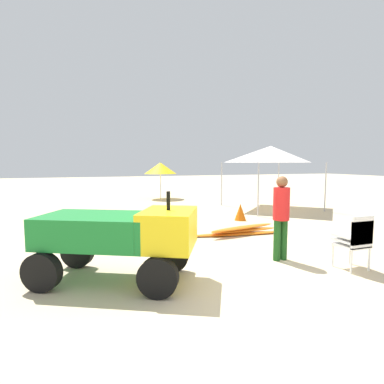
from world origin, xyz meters
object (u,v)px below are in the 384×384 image
object	(u,v)px
surfboard_pile	(241,231)
traffic_cone_far	(240,212)
utility_cart	(120,234)
lifeguard_near_center	(281,212)
beach_umbrella_mid	(160,168)
popup_canopy	(271,154)
stacked_plastic_chairs	(356,238)

from	to	relation	value
surfboard_pile	traffic_cone_far	size ratio (longest dim) A/B	4.59
utility_cart	lifeguard_near_center	distance (m)	3.15
surfboard_pile	traffic_cone_far	distance (m)	2.17
utility_cart	surfboard_pile	bearing A→B (deg)	32.42
beach_umbrella_mid	popup_canopy	bearing A→B (deg)	-55.54
traffic_cone_far	stacked_plastic_chairs	bearing A→B (deg)	-94.95
lifeguard_near_center	traffic_cone_far	bearing A→B (deg)	71.68
utility_cart	popup_canopy	xyz separation A→B (m)	(7.02, 6.12, 1.53)
stacked_plastic_chairs	lifeguard_near_center	xyz separation A→B (m)	(-0.91, 0.97, 0.37)
utility_cart	surfboard_pile	world-z (taller)	utility_cart
popup_canopy	beach_umbrella_mid	distance (m)	6.25
surfboard_pile	lifeguard_near_center	xyz separation A→B (m)	(-0.31, -2.17, 0.86)
utility_cart	stacked_plastic_chairs	distance (m)	4.17
surfboard_pile	popup_canopy	world-z (taller)	popup_canopy
popup_canopy	surfboard_pile	bearing A→B (deg)	-132.28
traffic_cone_far	beach_umbrella_mid	bearing A→B (deg)	97.87
stacked_plastic_chairs	beach_umbrella_mid	bearing A→B (deg)	92.59
stacked_plastic_chairs	beach_umbrella_mid	world-z (taller)	beach_umbrella_mid
utility_cart	traffic_cone_far	world-z (taller)	utility_cart
surfboard_pile	lifeguard_near_center	size ratio (longest dim) A/B	1.54
utility_cart	beach_umbrella_mid	distance (m)	11.80
utility_cart	surfboard_pile	size ratio (longest dim) A/B	1.08
lifeguard_near_center	utility_cart	bearing A→B (deg)	-179.59
utility_cart	surfboard_pile	distance (m)	4.15
utility_cart	traffic_cone_far	distance (m)	6.10
stacked_plastic_chairs	beach_umbrella_mid	xyz separation A→B (m)	(-0.55, 12.18, 1.06)
beach_umbrella_mid	lifeguard_near_center	bearing A→B (deg)	-91.85
stacked_plastic_chairs	popup_canopy	distance (m)	7.84
stacked_plastic_chairs	traffic_cone_far	distance (m)	5.07
beach_umbrella_mid	traffic_cone_far	bearing A→B (deg)	-82.13
surfboard_pile	lifeguard_near_center	bearing A→B (deg)	-98.17
utility_cart	lifeguard_near_center	bearing A→B (deg)	0.41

